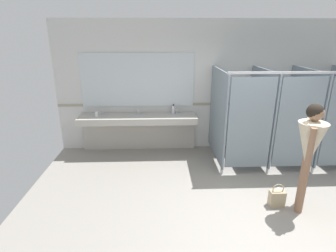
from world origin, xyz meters
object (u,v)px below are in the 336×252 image
at_px(soap_dispenser, 173,109).
at_px(paper_cup, 97,114).
at_px(handbag, 277,198).
at_px(person_standing, 310,145).

xyz_separation_m(soap_dispenser, paper_cup, (-1.67, -0.19, -0.04)).
distance_m(handbag, paper_cup, 3.86).
height_order(handbag, soap_dispenser, soap_dispenser).
relative_size(person_standing, soap_dispenser, 7.83).
distance_m(person_standing, soap_dispenser, 2.95).
bearing_deg(soap_dispenser, paper_cup, -173.54).
height_order(person_standing, soap_dispenser, person_standing).
bearing_deg(person_standing, handbag, 166.72).
bearing_deg(handbag, person_standing, -13.28).
bearing_deg(paper_cup, soap_dispenser, 6.46).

